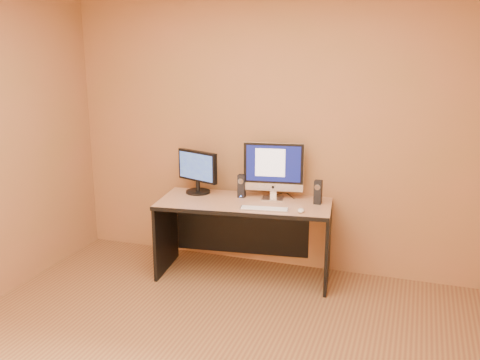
# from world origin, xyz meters

# --- Properties ---
(walls) EXTENTS (4.00, 4.00, 2.60)m
(walls) POSITION_xyz_m (0.00, 0.00, 1.30)
(walls) COLOR #9A5E3E
(walls) RESTS_ON ground
(desk) EXTENTS (1.60, 0.85, 0.71)m
(desk) POSITION_xyz_m (-0.18, 1.63, 0.35)
(desk) COLOR tan
(desk) RESTS_ON ground
(imac) EXTENTS (0.57, 0.28, 0.53)m
(imac) POSITION_xyz_m (0.03, 1.79, 0.97)
(imac) COLOR #B5B5BA
(imac) RESTS_ON desk
(second_monitor) EXTENTS (0.51, 0.37, 0.40)m
(second_monitor) POSITION_xyz_m (-0.69, 1.76, 0.91)
(second_monitor) COLOR black
(second_monitor) RESTS_ON desk
(speaker_left) EXTENTS (0.07, 0.07, 0.21)m
(speaker_left) POSITION_xyz_m (-0.25, 1.75, 0.81)
(speaker_left) COLOR black
(speaker_left) RESTS_ON desk
(speaker_right) EXTENTS (0.07, 0.07, 0.21)m
(speaker_right) POSITION_xyz_m (0.45, 1.77, 0.81)
(speaker_right) COLOR black
(speaker_right) RESTS_ON desk
(keyboard) EXTENTS (0.42, 0.17, 0.02)m
(keyboard) POSITION_xyz_m (0.05, 1.45, 0.72)
(keyboard) COLOR #BBBCC0
(keyboard) RESTS_ON desk
(mouse) EXTENTS (0.07, 0.10, 0.03)m
(mouse) POSITION_xyz_m (0.36, 1.48, 0.72)
(mouse) COLOR silver
(mouse) RESTS_ON desk
(cable_a) EXTENTS (0.12, 0.18, 0.01)m
(cable_a) POSITION_xyz_m (0.16, 1.93, 0.71)
(cable_a) COLOR black
(cable_a) RESTS_ON desk
(cable_b) EXTENTS (0.09, 0.15, 0.01)m
(cable_b) POSITION_xyz_m (0.03, 1.91, 0.71)
(cable_b) COLOR black
(cable_b) RESTS_ON desk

